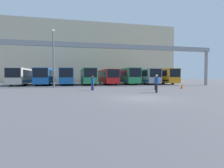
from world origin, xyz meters
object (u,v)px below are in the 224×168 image
bus_slot_3 (88,76)px  bus_slot_4 (107,76)px  bus_slot_7 (160,76)px  pedestrian_near_center (93,83)px  pedestrian_mid_right (155,82)px  pedestrian_mid_left (157,83)px  bus_slot_0 (23,76)px  lamp_post (53,56)px  bus_slot_5 (126,75)px  bus_slot_1 (45,76)px  bus_slot_2 (67,76)px  traffic_cone (182,86)px  bus_slot_6 (145,76)px

bus_slot_3 → bus_slot_4: bus_slot_3 is taller
bus_slot_3 → bus_slot_7: bus_slot_7 is taller
pedestrian_near_center → bus_slot_7: bearing=-134.0°
pedestrian_near_center → pedestrian_mid_right: (7.78, -0.33, -0.03)m
bus_slot_4 → pedestrian_mid_right: bearing=-79.2°
bus_slot_7 → pedestrian_mid_left: (-11.04, -19.99, -0.90)m
bus_slot_0 → lamp_post: lamp_post is taller
pedestrian_mid_left → pedestrian_near_center: 7.31m
bus_slot_3 → lamp_post: (-5.61, -10.02, 2.66)m
bus_slot_5 → pedestrian_near_center: bus_slot_5 is taller
bus_slot_1 → bus_slot_2: size_ratio=0.99×
pedestrian_mid_right → traffic_cone: bearing=140.1°
traffic_cone → lamp_post: lamp_post is taller
bus_slot_4 → bus_slot_7: bus_slot_7 is taller
bus_slot_2 → pedestrian_mid_right: (11.10, -15.60, -0.93)m
bus_slot_1 → bus_slot_6: (20.26, -0.40, 0.06)m
bus_slot_5 → lamp_post: size_ratio=1.43×
pedestrian_mid_right → traffic_cone: 4.37m
bus_slot_2 → traffic_cone: size_ratio=16.84×
bus_slot_5 → pedestrian_mid_right: 16.04m
bus_slot_4 → traffic_cone: size_ratio=17.16×
bus_slot_3 → pedestrian_mid_right: size_ratio=7.24×
bus_slot_3 → bus_slot_6: bus_slot_6 is taller
bus_slot_7 → lamp_post: (-21.82, -10.00, 2.63)m
bus_slot_6 → lamp_post: size_ratio=1.23×
bus_slot_0 → pedestrian_mid_left: (17.33, -20.16, -0.81)m
bus_slot_2 → bus_slot_4: (8.11, 0.10, -0.08)m
bus_slot_3 → traffic_cone: size_ratio=18.13×
bus_slot_1 → bus_slot_6: 20.27m
bus_slot_7 → bus_slot_4: bearing=-178.6°
bus_slot_7 → pedestrian_near_center: (-16.94, -15.67, -0.96)m
pedestrian_mid_left → pedestrian_mid_right: bearing=10.3°
bus_slot_1 → bus_slot_4: bus_slot_1 is taller
bus_slot_3 → bus_slot_5: bearing=-0.4°
bus_slot_2 → pedestrian_near_center: size_ratio=6.51×
pedestrian_near_center → lamp_post: 8.29m
bus_slot_0 → pedestrian_mid_left: 26.59m
bus_slot_5 → bus_slot_2: bearing=-178.3°
bus_slot_2 → bus_slot_3: bus_slot_3 is taller
pedestrian_near_center → lamp_post: lamp_post is taller
bus_slot_0 → bus_slot_5: (20.26, -0.20, 0.11)m
traffic_cone → bus_slot_5: bearing=101.9°
pedestrian_near_center → pedestrian_mid_right: bearing=-179.2°
bus_slot_3 → pedestrian_mid_right: bus_slot_3 is taller
pedestrian_mid_left → lamp_post: bearing=82.7°
bus_slot_7 → pedestrian_mid_right: bus_slot_7 is taller
bus_slot_2 → bus_slot_3: 4.07m
bus_slot_1 → bus_slot_4: 12.16m
bus_slot_5 → lamp_post: (-13.71, -9.97, 2.60)m
bus_slot_6 → pedestrian_mid_right: 16.04m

